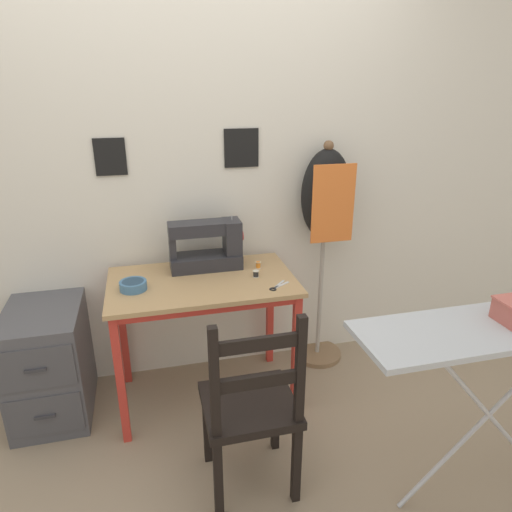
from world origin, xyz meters
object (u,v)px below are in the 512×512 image
fabric_bowl (133,285)px  scissors (276,287)px  thread_spool_near_machine (256,274)px  wooden_chair (251,407)px  sewing_machine (209,246)px  ironing_board (507,333)px  thread_spool_mid_table (258,265)px  filing_cabinet (50,363)px  dress_form (325,210)px

fabric_bowl → scissors: 0.73m
thread_spool_near_machine → wooden_chair: wooden_chair is taller
sewing_machine → ironing_board: sewing_machine is taller
thread_spool_mid_table → filing_cabinet: (-1.17, -0.01, -0.45)m
sewing_machine → ironing_board: 1.51m
fabric_bowl → thread_spool_mid_table: fabric_bowl is taller
filing_cabinet → ironing_board: 2.23m
sewing_machine → thread_spool_near_machine: 0.31m
dress_form → thread_spool_mid_table: bearing=-161.8°
dress_form → ironing_board: bearing=-76.3°
thread_spool_mid_table → ironing_board: bearing=-54.5°
filing_cabinet → ironing_board: (1.91, -1.04, 0.51)m
thread_spool_near_machine → dress_form: 0.62m
filing_cabinet → ironing_board: ironing_board is taller
sewing_machine → dress_form: (0.72, 0.07, 0.14)m
fabric_bowl → ironing_board: 1.70m
thread_spool_near_machine → dress_form: size_ratio=0.03×
ironing_board → dress_form: bearing=103.7°
ironing_board → wooden_chair: bearing=164.1°
thread_spool_near_machine → wooden_chair: size_ratio=0.04×
thread_spool_mid_table → wooden_chair: size_ratio=0.04×
sewing_machine → thread_spool_mid_table: bearing=-16.5°
ironing_board → filing_cabinet: bearing=151.6°
fabric_bowl → thread_spool_near_machine: 0.64m
thread_spool_near_machine → filing_cabinet: (-1.13, 0.11, -0.45)m
sewing_machine → thread_spool_near_machine: size_ratio=11.24×
wooden_chair → dress_form: size_ratio=0.65×
wooden_chair → ironing_board: wooden_chair is taller
sewing_machine → thread_spool_mid_table: sewing_machine is taller
sewing_machine → wooden_chair: size_ratio=0.45×
sewing_machine → thread_spool_mid_table: 0.30m
filing_cabinet → scissors: bearing=-12.6°
thread_spool_near_machine → thread_spool_mid_table: size_ratio=0.96×
thread_spool_mid_table → ironing_board: ironing_board is taller
scissors → thread_spool_near_machine: thread_spool_near_machine is taller
sewing_machine → dress_form: dress_form is taller
scissors → fabric_bowl: bearing=167.9°
dress_form → fabric_bowl: bearing=-166.6°
thread_spool_mid_table → dress_form: 0.54m
fabric_bowl → scissors: bearing=-12.1°
dress_form → thread_spool_near_machine: bearing=-151.8°
filing_cabinet → dress_form: size_ratio=0.44×
wooden_chair → filing_cabinet: wooden_chair is taller
fabric_bowl → thread_spool_mid_table: (0.69, 0.12, -0.01)m
sewing_machine → filing_cabinet: sewing_machine is taller
thread_spool_near_machine → wooden_chair: bearing=-105.9°
sewing_machine → fabric_bowl: bearing=-154.6°
scissors → ironing_board: 1.05m
sewing_machine → ironing_board: bearing=-48.1°
scissors → dress_form: size_ratio=0.09×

